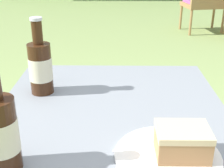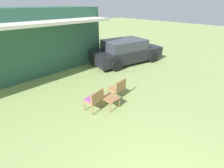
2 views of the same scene
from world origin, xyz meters
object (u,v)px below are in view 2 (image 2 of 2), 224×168
(wicker_chair_plain, at_px, (118,87))
(garden_side_table, at_px, (110,99))
(wicker_chair_cushioned, at_px, (94,98))
(parked_car, at_px, (126,51))

(wicker_chair_plain, relative_size, garden_side_table, 1.52)
(wicker_chair_cushioned, xyz_separation_m, wicker_chair_plain, (1.13, -0.02, 0.00))
(wicker_chair_cushioned, xyz_separation_m, garden_side_table, (0.49, -0.27, -0.10))
(garden_side_table, bearing_deg, parked_car, 35.18)
(wicker_chair_cushioned, relative_size, wicker_chair_plain, 1.00)
(parked_car, bearing_deg, wicker_chair_cushioned, -138.35)
(parked_car, xyz_separation_m, wicker_chair_cushioned, (-4.41, -2.50, -0.22))
(parked_car, height_order, garden_side_table, parked_car)
(parked_car, relative_size, wicker_chair_cushioned, 5.95)
(wicker_chair_plain, xyz_separation_m, garden_side_table, (-0.64, -0.25, -0.10))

